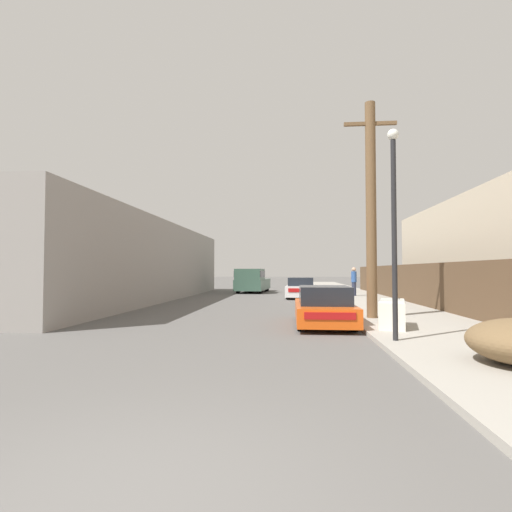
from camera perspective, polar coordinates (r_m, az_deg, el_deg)
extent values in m
plane|color=#595654|center=(3.56, -18.10, -31.04)|extent=(220.00, 220.00, 0.00)
cube|color=#9E998E|center=(26.74, 13.85, -5.62)|extent=(4.20, 63.00, 0.12)
cube|color=silver|center=(12.09, 18.89, -7.87)|extent=(1.08, 1.75, 0.74)
cube|color=white|center=(12.06, 18.87, -6.05)|extent=(1.03, 1.68, 0.03)
cube|color=#333335|center=(12.56, 19.76, -5.75)|extent=(0.08, 0.20, 0.02)
cube|color=gray|center=(12.32, 18.88, -5.88)|extent=(0.69, 0.25, 0.01)
cube|color=gray|center=(11.81, 18.85, -6.05)|extent=(0.69, 0.25, 0.01)
cube|color=#E05114|center=(12.98, 9.62, -7.84)|extent=(1.75, 4.16, 0.55)
cube|color=black|center=(12.56, 9.75, -5.52)|extent=(1.51, 2.00, 0.55)
cube|color=#B21414|center=(10.89, 10.53, -8.43)|extent=(1.37, 0.03, 0.19)
cylinder|color=black|center=(14.23, 6.14, -7.71)|extent=(0.20, 0.67, 0.67)
cylinder|color=black|center=(14.34, 12.24, -7.63)|extent=(0.20, 0.67, 0.67)
cylinder|color=black|center=(11.67, 6.40, -8.95)|extent=(0.20, 0.67, 0.67)
cylinder|color=black|center=(11.80, 13.84, -8.83)|extent=(0.20, 0.67, 0.67)
cube|color=silver|center=(25.59, 6.46, -4.91)|extent=(2.00, 4.43, 0.64)
cube|color=black|center=(25.39, 6.45, -3.63)|extent=(1.65, 2.51, 0.50)
cube|color=#B21414|center=(23.40, 6.33, -4.89)|extent=(1.39, 0.10, 0.22)
cylinder|color=black|center=(26.97, 4.89, -5.06)|extent=(0.23, 0.68, 0.67)
cylinder|color=black|center=(26.93, 8.18, -5.05)|extent=(0.23, 0.68, 0.67)
cylinder|color=black|center=(24.28, 4.56, -5.38)|extent=(0.23, 0.68, 0.67)
cylinder|color=black|center=(24.24, 8.21, -5.38)|extent=(0.23, 0.68, 0.67)
cube|color=#385647|center=(32.10, -0.40, -4.08)|extent=(2.49, 5.70, 0.83)
cube|color=#385647|center=(30.58, -0.88, -2.62)|extent=(2.14, 2.64, 0.83)
cube|color=black|center=(30.58, -0.88, -2.58)|extent=(2.18, 2.60, 0.46)
cylinder|color=black|center=(30.27, 0.70, -4.58)|extent=(0.32, 0.86, 0.84)
cylinder|color=black|center=(30.58, -2.57, -4.55)|extent=(0.32, 0.86, 0.84)
cylinder|color=black|center=(33.68, 1.58, -4.33)|extent=(0.32, 0.86, 0.84)
cylinder|color=black|center=(33.96, -1.38, -4.31)|extent=(0.32, 0.86, 0.84)
cylinder|color=brown|center=(14.41, 16.11, 6.46)|extent=(0.35, 0.35, 7.47)
cube|color=brown|center=(15.14, 15.99, 17.71)|extent=(1.80, 0.12, 0.12)
cylinder|color=#232326|center=(9.81, 19.15, 2.27)|extent=(0.12, 0.12, 4.67)
sphere|color=white|center=(10.29, 18.98, 16.08)|extent=(0.26, 0.26, 0.26)
cube|color=brown|center=(19.78, 22.83, -3.80)|extent=(0.08, 32.90, 1.93)
cube|color=gray|center=(25.06, -19.32, -0.78)|extent=(7.00, 24.72, 4.51)
cylinder|color=#282D42|center=(26.39, 13.82, -4.59)|extent=(0.28, 0.28, 0.87)
cylinder|color=#2D5193|center=(26.37, 13.81, -2.90)|extent=(0.34, 0.34, 0.69)
sphere|color=tan|center=(26.37, 13.80, -1.86)|extent=(0.26, 0.26, 0.26)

